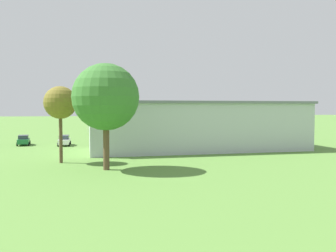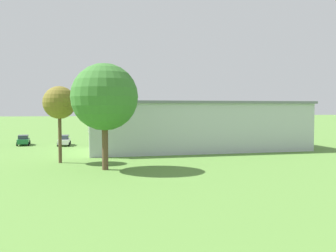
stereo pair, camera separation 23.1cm
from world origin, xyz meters
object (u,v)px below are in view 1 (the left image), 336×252
object	(u,v)px
person_near_hangar_door	(191,135)
tree_by_windsock	(60,103)
windsock	(85,108)
car_green	(24,140)
person_beside_truck	(244,135)
biplane	(161,121)
hangar	(197,125)
car_white	(64,140)
tree_near_perimeter_road	(106,97)

from	to	relation	value
person_near_hangar_door	tree_by_windsock	xyz separation A→B (m)	(23.02, 25.44, 5.78)
person_near_hangar_door	windsock	size ratio (longest dim) A/B	0.25
car_green	tree_by_windsock	world-z (taller)	tree_by_windsock
person_near_hangar_door	windsock	bearing A→B (deg)	-50.39
person_beside_truck	tree_by_windsock	xyz separation A→B (m)	(33.70, 23.85, 5.91)
biplane	car_green	xyz separation A→B (m)	(27.48, 19.17, -2.13)
hangar	car_white	world-z (taller)	hangar
hangar	windsock	bearing A→B (deg)	-68.88
tree_near_perimeter_road	windsock	distance (m)	55.18
biplane	tree_near_perimeter_road	world-z (taller)	tree_near_perimeter_road
hangar	car_white	size ratio (longest dim) A/B	7.03
car_white	tree_by_windsock	bearing A→B (deg)	91.61
hangar	person_beside_truck	xyz separation A→B (m)	(-14.81, -15.10, -2.79)
person_near_hangar_door	windsock	xyz separation A→B (m)	(19.85, -23.99, 5.36)
person_beside_truck	tree_by_windsock	size ratio (longest dim) A/B	0.18
person_beside_truck	windsock	bearing A→B (deg)	-39.96
tree_by_windsock	windsock	xyz separation A→B (m)	(-3.17, -49.43, -0.43)
biplane	tree_by_windsock	bearing A→B (deg)	63.28
tree_near_perimeter_road	windsock	bearing A→B (deg)	-88.49
biplane	car_green	bearing A→B (deg)	34.91
car_white	tree_near_perimeter_road	distance (m)	26.21
tree_by_windsock	tree_near_perimeter_road	bearing A→B (deg)	128.99
tree_by_windsock	hangar	bearing A→B (deg)	-155.13
hangar	person_near_hangar_door	size ratio (longest dim) A/B	17.92
biplane	windsock	distance (m)	19.67
car_white	person_near_hangar_door	world-z (taller)	person_near_hangar_door
car_white	windsock	world-z (taller)	windsock
hangar	tree_near_perimeter_road	distance (m)	20.64
hangar	tree_near_perimeter_road	world-z (taller)	tree_near_perimeter_road
car_white	car_green	size ratio (longest dim) A/B	1.07
hangar	biplane	distance (m)	31.77
hangar	car_green	size ratio (longest dim) A/B	7.54
biplane	car_green	size ratio (longest dim) A/B	2.03
biplane	person_beside_truck	bearing A→B (deg)	128.69
car_white	car_green	distance (m)	6.89
car_green	person_near_hangar_door	size ratio (longest dim) A/B	2.38
biplane	car_white	bearing A→B (deg)	45.51
person_near_hangar_door	tree_by_windsock	world-z (taller)	tree_by_windsock
person_near_hangar_door	person_beside_truck	size ratio (longest dim) A/B	1.15
car_green	biplane	bearing A→B (deg)	-145.09
car_white	tree_by_windsock	distance (m)	20.06
hangar	tree_by_windsock	xyz separation A→B (m)	(18.88, 8.76, 3.12)
biplane	car_white	xyz separation A→B (m)	(20.92, 21.29, -2.12)
person_near_hangar_door	car_green	bearing A→B (deg)	7.81
biplane	car_green	world-z (taller)	biplane
windsock	tree_by_windsock	bearing A→B (deg)	86.33
hangar	car_green	distance (m)	28.98
tree_near_perimeter_road	hangar	bearing A→B (deg)	-134.57
car_green	person_beside_truck	world-z (taller)	car_green
car_white	windsock	bearing A→B (deg)	-97.00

